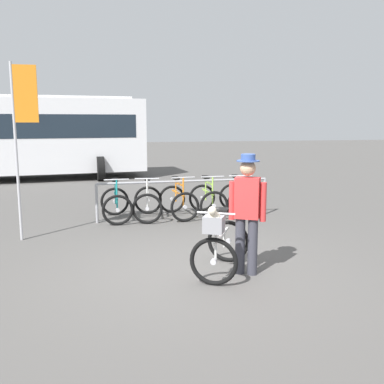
# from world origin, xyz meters

# --- Properties ---
(ground_plane) EXTENTS (80.00, 80.00, 0.00)m
(ground_plane) POSITION_xyz_m (0.00, 0.00, 0.00)
(ground_plane) COLOR #514F4C
(bike_rack_rail) EXTENTS (3.91, 0.13, 0.88)m
(bike_rack_rail) POSITION_xyz_m (0.51, 3.36, 0.68)
(bike_rack_rail) COLOR #99999E
(bike_rack_rail) RESTS_ON ground
(racked_bike_teal) EXTENTS (0.68, 1.12, 0.97)m
(racked_bike_teal) POSITION_xyz_m (-1.00, 3.51, 0.37)
(racked_bike_teal) COLOR black
(racked_bike_teal) RESTS_ON ground
(racked_bike_white) EXTENTS (0.79, 1.17, 0.97)m
(racked_bike_white) POSITION_xyz_m (-0.30, 3.53, 0.37)
(racked_bike_white) COLOR black
(racked_bike_white) RESTS_ON ground
(racked_bike_orange) EXTENTS (0.78, 1.15, 0.97)m
(racked_bike_orange) POSITION_xyz_m (0.40, 3.54, 0.37)
(racked_bike_orange) COLOR black
(racked_bike_orange) RESTS_ON ground
(racked_bike_lime) EXTENTS (0.69, 1.10, 0.97)m
(racked_bike_lime) POSITION_xyz_m (1.10, 3.55, 0.37)
(racked_bike_lime) COLOR black
(racked_bike_lime) RESTS_ON ground
(racked_bike_yellow) EXTENTS (0.78, 1.17, 0.97)m
(racked_bike_yellow) POSITION_xyz_m (1.80, 3.56, 0.37)
(racked_bike_yellow) COLOR black
(racked_bike_yellow) RESTS_ON ground
(featured_bicycle) EXTENTS (1.09, 1.26, 1.09)m
(featured_bicycle) POSITION_xyz_m (0.30, -0.33, 0.49)
(featured_bicycle) COLOR black
(featured_bicycle) RESTS_ON ground
(person_with_featured_bike) EXTENTS (0.48, 0.34, 1.72)m
(person_with_featured_bike) POSITION_xyz_m (0.69, -0.33, 0.95)
(person_with_featured_bike) COLOR #383842
(person_with_featured_bike) RESTS_ON ground
(bus_distant) EXTENTS (10.20, 4.08, 3.08)m
(bus_distant) POSITION_xyz_m (-4.66, 11.06, 1.74)
(bus_distant) COLOR silver
(bus_distant) RESTS_ON ground
(banner_flag) EXTENTS (0.45, 0.05, 3.20)m
(banner_flag) POSITION_xyz_m (-2.65, 2.25, 2.23)
(banner_flag) COLOR #B2B2B7
(banner_flag) RESTS_ON ground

